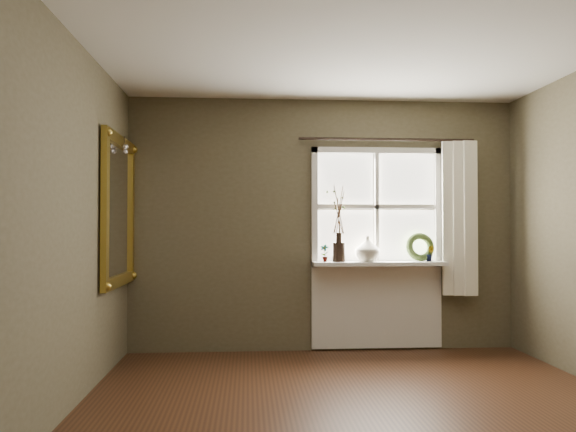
% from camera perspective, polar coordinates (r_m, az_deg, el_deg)
% --- Properties ---
extents(floor, '(4.50, 4.50, 0.00)m').
position_cam_1_polar(floor, '(3.83, 8.56, -20.49)').
color(floor, '#3B2012').
rests_on(floor, ground).
extents(ceiling, '(4.50, 4.50, 0.00)m').
position_cam_1_polar(ceiling, '(3.85, 8.43, 19.09)').
color(ceiling, silver).
rests_on(ceiling, ground).
extents(wall_back, '(4.00, 0.10, 2.60)m').
position_cam_1_polar(wall_back, '(5.88, 3.60, -0.86)').
color(wall_back, brown).
rests_on(wall_back, ground).
extents(wall_left, '(0.10, 4.50, 2.60)m').
position_cam_1_polar(wall_left, '(3.74, -23.80, -0.57)').
color(wall_left, brown).
rests_on(wall_left, ground).
extents(window_frame, '(1.36, 0.06, 1.24)m').
position_cam_1_polar(window_frame, '(5.91, 8.98, 0.90)').
color(window_frame, white).
rests_on(window_frame, wall_back).
extents(window_sill, '(1.36, 0.26, 0.04)m').
position_cam_1_polar(window_sill, '(5.81, 9.24, -4.79)').
color(window_sill, white).
rests_on(window_sill, wall_back).
extents(window_apron, '(1.36, 0.04, 0.88)m').
position_cam_1_polar(window_apron, '(5.96, 9.01, -8.95)').
color(window_apron, white).
rests_on(window_apron, ground).
extents(dark_jug, '(0.15, 0.15, 0.20)m').
position_cam_1_polar(dark_jug, '(5.73, 5.19, -3.67)').
color(dark_jug, black).
rests_on(dark_jug, window_sill).
extents(cream_vase, '(0.29, 0.29, 0.26)m').
position_cam_1_polar(cream_vase, '(5.78, 8.08, -3.32)').
color(cream_vase, beige).
rests_on(cream_vase, window_sill).
extents(wreath, '(0.31, 0.15, 0.31)m').
position_cam_1_polar(wreath, '(5.96, 13.27, -3.39)').
color(wreath, '#374A20').
rests_on(wreath, window_sill).
extents(potted_plant_left, '(0.11, 0.09, 0.18)m').
position_cam_1_polar(potted_plant_left, '(5.70, 3.74, -3.77)').
color(potted_plant_left, '#374A20').
rests_on(potted_plant_left, window_sill).
extents(potted_plant_right, '(0.11, 0.10, 0.16)m').
position_cam_1_polar(potted_plant_right, '(5.95, 14.23, -3.71)').
color(potted_plant_right, '#374A20').
rests_on(potted_plant_right, window_sill).
extents(curtain, '(0.36, 0.12, 1.59)m').
position_cam_1_polar(curtain, '(6.06, 16.95, -0.20)').
color(curtain, white).
rests_on(curtain, wall_back).
extents(curtain_rod, '(1.84, 0.03, 0.03)m').
position_cam_1_polar(curtain_rod, '(5.94, 10.03, 7.67)').
color(curtain_rod, black).
rests_on(curtain_rod, wall_back).
extents(gilt_mirror, '(0.10, 1.15, 1.37)m').
position_cam_1_polar(gilt_mirror, '(5.36, -16.78, 0.54)').
color(gilt_mirror, white).
rests_on(gilt_mirror, wall_left).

